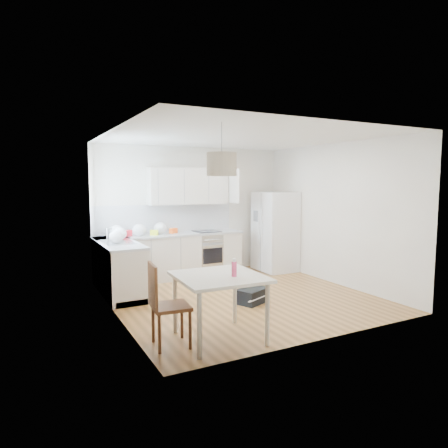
% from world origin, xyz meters
% --- Properties ---
extents(floor, '(4.20, 4.20, 0.00)m').
position_xyz_m(floor, '(0.00, 0.00, 0.00)').
color(floor, brown).
rests_on(floor, ground).
extents(ceiling, '(4.20, 4.20, 0.00)m').
position_xyz_m(ceiling, '(0.00, 0.00, 2.70)').
color(ceiling, white).
rests_on(ceiling, wall_back).
extents(wall_back, '(4.20, 0.00, 4.20)m').
position_xyz_m(wall_back, '(0.00, 2.10, 1.35)').
color(wall_back, silver).
rests_on(wall_back, floor).
extents(wall_left, '(0.00, 4.20, 4.20)m').
position_xyz_m(wall_left, '(-2.10, 0.00, 1.35)').
color(wall_left, silver).
rests_on(wall_left, floor).
extents(wall_right, '(0.00, 4.20, 4.20)m').
position_xyz_m(wall_right, '(2.10, 0.00, 1.35)').
color(wall_right, silver).
rests_on(wall_right, floor).
extents(window_glassblock, '(0.02, 1.00, 1.00)m').
position_xyz_m(window_glassblock, '(-2.09, 1.15, 1.75)').
color(window_glassblock, '#BFE0F9').
rests_on(window_glassblock, wall_left).
extents(cabinets_back, '(3.00, 0.60, 0.88)m').
position_xyz_m(cabinets_back, '(-0.60, 1.80, 0.44)').
color(cabinets_back, beige).
rests_on(cabinets_back, floor).
extents(cabinets_left, '(0.60, 1.80, 0.88)m').
position_xyz_m(cabinets_left, '(-1.80, 1.20, 0.44)').
color(cabinets_left, beige).
rests_on(cabinets_left, floor).
extents(counter_back, '(3.02, 0.64, 0.04)m').
position_xyz_m(counter_back, '(-0.60, 1.80, 0.90)').
color(counter_back, '#B0B3B5').
rests_on(counter_back, cabinets_back).
extents(counter_left, '(0.64, 1.82, 0.04)m').
position_xyz_m(counter_left, '(-1.80, 1.20, 0.90)').
color(counter_left, '#B0B3B5').
rests_on(counter_left, cabinets_left).
extents(backsplash_back, '(3.00, 0.01, 0.58)m').
position_xyz_m(backsplash_back, '(-0.60, 2.09, 1.21)').
color(backsplash_back, white).
rests_on(backsplash_back, wall_back).
extents(backsplash_left, '(0.01, 1.80, 0.58)m').
position_xyz_m(backsplash_left, '(-2.09, 1.20, 1.21)').
color(backsplash_left, white).
rests_on(backsplash_left, wall_left).
extents(upper_cabinets, '(1.70, 0.32, 0.75)m').
position_xyz_m(upper_cabinets, '(-0.15, 1.94, 1.88)').
color(upper_cabinets, beige).
rests_on(upper_cabinets, wall_back).
extents(range_oven, '(0.50, 0.61, 0.88)m').
position_xyz_m(range_oven, '(0.20, 1.80, 0.44)').
color(range_oven, silver).
rests_on(range_oven, floor).
extents(sink, '(0.50, 0.80, 0.16)m').
position_xyz_m(sink, '(-1.80, 1.15, 0.92)').
color(sink, silver).
rests_on(sink, counter_left).
extents(refrigerator, '(0.84, 0.88, 1.75)m').
position_xyz_m(refrigerator, '(1.74, 1.47, 0.87)').
color(refrigerator, white).
rests_on(refrigerator, floor).
extents(dining_table, '(1.08, 1.08, 0.81)m').
position_xyz_m(dining_table, '(-1.16, -1.48, 0.72)').
color(dining_table, beige).
rests_on(dining_table, floor).
extents(dining_chair, '(0.47, 0.47, 1.02)m').
position_xyz_m(dining_chair, '(-1.76, -1.40, 0.51)').
color(dining_chair, '#513418').
rests_on(dining_chair, floor).
extents(drink_bottle, '(0.08, 0.08, 0.22)m').
position_xyz_m(drink_bottle, '(-1.02, -1.62, 0.92)').
color(drink_bottle, '#E13E6C').
rests_on(drink_bottle, dining_table).
extents(gym_bag, '(0.60, 0.52, 0.24)m').
position_xyz_m(gym_bag, '(0.01, -0.38, 0.12)').
color(gym_bag, black).
rests_on(gym_bag, floor).
extents(pendant_lamp, '(0.45, 0.45, 0.29)m').
position_xyz_m(pendant_lamp, '(-1.04, -1.33, 2.18)').
color(pendant_lamp, '#BDAD91').
rests_on(pendant_lamp, ceiling).
extents(grocery_bag_a, '(0.25, 0.21, 0.23)m').
position_xyz_m(grocery_bag_a, '(-1.68, 1.84, 1.03)').
color(grocery_bag_a, white).
rests_on(grocery_bag_a, counter_back).
extents(grocery_bag_b, '(0.26, 0.22, 0.24)m').
position_xyz_m(grocery_bag_b, '(-1.25, 1.76, 1.04)').
color(grocery_bag_b, white).
rests_on(grocery_bag_b, counter_back).
extents(grocery_bag_c, '(0.26, 0.22, 0.24)m').
position_xyz_m(grocery_bag_c, '(-0.79, 1.88, 1.04)').
color(grocery_bag_c, white).
rests_on(grocery_bag_c, counter_back).
extents(grocery_bag_d, '(0.25, 0.21, 0.23)m').
position_xyz_m(grocery_bag_d, '(-1.71, 1.40, 1.03)').
color(grocery_bag_d, white).
rests_on(grocery_bag_d, counter_back).
extents(grocery_bag_e, '(0.24, 0.20, 0.21)m').
position_xyz_m(grocery_bag_e, '(-1.86, 1.05, 1.03)').
color(grocery_bag_e, white).
rests_on(grocery_bag_e, counter_left).
extents(snack_orange, '(0.18, 0.15, 0.11)m').
position_xyz_m(snack_orange, '(-0.52, 1.84, 0.97)').
color(snack_orange, '#EE5215').
rests_on(snack_orange, counter_back).
extents(snack_yellow, '(0.18, 0.15, 0.10)m').
position_xyz_m(snack_yellow, '(-0.96, 1.74, 0.97)').
color(snack_yellow, yellow).
rests_on(snack_yellow, counter_back).
extents(snack_red, '(0.21, 0.18, 0.12)m').
position_xyz_m(snack_red, '(-1.48, 1.82, 0.98)').
color(snack_red, '#B3161E').
rests_on(snack_red, counter_back).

